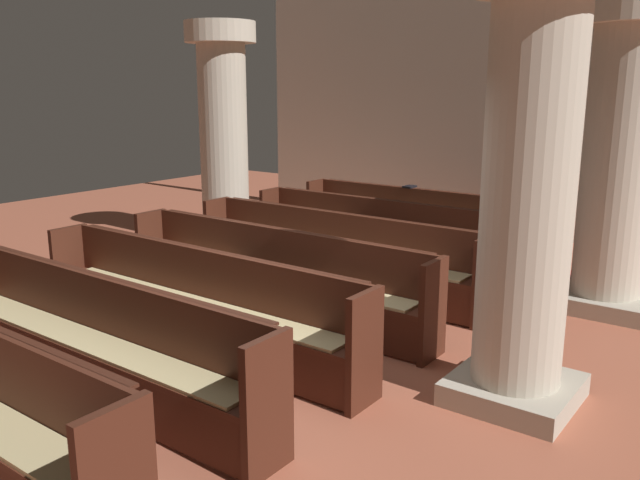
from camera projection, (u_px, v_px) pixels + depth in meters
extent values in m
plane|color=#AD5B42|center=(273.00, 350.00, 6.11)|extent=(19.20, 19.20, 0.00)
cube|color=beige|center=(523.00, 95.00, 10.34)|extent=(10.00, 0.16, 4.50)
cube|color=#4C2316|center=(421.00, 225.00, 9.49)|extent=(3.73, 0.38, 0.05)
cube|color=#4C2316|center=(427.00, 206.00, 9.57)|extent=(3.73, 0.04, 0.48)
cube|color=#411E13|center=(429.00, 190.00, 9.55)|extent=(3.58, 0.06, 0.02)
cube|color=#442014|center=(316.00, 209.00, 10.59)|extent=(0.06, 0.44, 0.92)
cube|color=#442014|center=(553.00, 241.00, 8.38)|extent=(0.06, 0.44, 0.92)
cube|color=#482115|center=(414.00, 242.00, 9.41)|extent=(3.73, 0.03, 0.38)
cube|color=#D1BC84|center=(420.00, 223.00, 9.47)|extent=(3.43, 0.32, 0.03)
cube|color=#4C2316|center=(381.00, 239.00, 8.63)|extent=(3.73, 0.38, 0.05)
cube|color=#4C2316|center=(388.00, 218.00, 8.70)|extent=(3.73, 0.04, 0.48)
cube|color=#411E13|center=(390.00, 201.00, 8.69)|extent=(3.58, 0.06, 0.02)
cube|color=#442014|center=(271.00, 219.00, 9.72)|extent=(0.06, 0.44, 0.92)
cube|color=#442014|center=(522.00, 259.00, 7.52)|extent=(0.06, 0.44, 0.92)
cube|color=#482115|center=(373.00, 258.00, 8.54)|extent=(3.73, 0.03, 0.38)
cube|color=#D1BC84|center=(380.00, 237.00, 8.61)|extent=(3.43, 0.32, 0.03)
cube|color=#4C2316|center=(332.00, 257.00, 7.77)|extent=(3.73, 0.38, 0.05)
cube|color=#4C2316|center=(340.00, 233.00, 7.84)|extent=(3.73, 0.04, 0.48)
cube|color=#411E13|center=(342.00, 213.00, 7.82)|extent=(3.58, 0.06, 0.02)
cube|color=#442014|center=(218.00, 233.00, 8.86)|extent=(0.06, 0.44, 0.92)
cube|color=#442014|center=(483.00, 282.00, 6.66)|extent=(0.06, 0.44, 0.92)
cube|color=#482115|center=(323.00, 277.00, 7.68)|extent=(3.73, 0.03, 0.38)
cube|color=#D1BC84|center=(331.00, 254.00, 7.74)|extent=(3.43, 0.32, 0.03)
cube|color=#4C2316|center=(270.00, 278.00, 6.90)|extent=(3.73, 0.38, 0.05)
cube|color=#4C2316|center=(280.00, 251.00, 6.97)|extent=(3.73, 0.04, 0.48)
cube|color=#411E13|center=(283.00, 229.00, 6.96)|extent=(3.58, 0.06, 0.02)
cube|color=#442014|center=(152.00, 249.00, 8.00)|extent=(0.06, 0.44, 0.92)
cube|color=#442014|center=(433.00, 311.00, 5.79)|extent=(0.06, 0.44, 0.92)
cube|color=#482115|center=(260.00, 302.00, 6.81)|extent=(3.73, 0.03, 0.38)
cube|color=#D1BC84|center=(269.00, 275.00, 6.88)|extent=(3.43, 0.32, 0.03)
cube|color=#4C2316|center=(191.00, 306.00, 6.04)|extent=(3.73, 0.38, 0.05)
cube|color=#4C2316|center=(204.00, 274.00, 6.11)|extent=(3.73, 0.05, 0.48)
cube|color=#411E13|center=(206.00, 250.00, 6.09)|extent=(3.58, 0.06, 0.02)
cube|color=#442014|center=(71.00, 268.00, 7.13)|extent=(0.06, 0.44, 0.92)
cube|color=#442014|center=(365.00, 351.00, 4.93)|extent=(0.06, 0.44, 0.92)
cube|color=#482115|center=(178.00, 333.00, 5.95)|extent=(3.73, 0.03, 0.38)
cube|color=#D1BC84|center=(190.00, 303.00, 6.01)|extent=(3.43, 0.32, 0.03)
cube|color=#4C2316|center=(86.00, 343.00, 5.17)|extent=(3.73, 0.38, 0.05)
cube|color=#4C2316|center=(102.00, 306.00, 5.25)|extent=(3.73, 0.04, 0.48)
cube|color=#411E13|center=(105.00, 277.00, 5.23)|extent=(3.58, 0.06, 0.02)
cube|color=#442014|center=(268.00, 407.00, 4.06)|extent=(0.06, 0.44, 0.92)
cube|color=#482115|center=(69.00, 375.00, 5.09)|extent=(3.73, 0.03, 0.38)
cube|color=#D1BC84|center=(84.00, 339.00, 5.15)|extent=(3.43, 0.32, 0.03)
cube|color=#B6AD9A|center=(603.00, 300.00, 7.23)|extent=(0.97, 0.97, 0.18)
cylinder|color=beige|center=(618.00, 165.00, 6.89)|extent=(0.71, 0.71, 2.82)
cylinder|color=beige|center=(634.00, 8.00, 6.53)|extent=(1.04, 1.04, 0.30)
cube|color=#B6AD9A|center=(227.00, 238.00, 10.21)|extent=(0.97, 0.97, 0.18)
cylinder|color=beige|center=(224.00, 140.00, 9.86)|extent=(0.71, 0.71, 2.82)
cylinder|color=beige|center=(220.00, 32.00, 9.50)|extent=(1.04, 1.04, 0.30)
cube|color=#B6AD9A|center=(514.00, 389.00, 5.12)|extent=(0.91, 0.91, 0.18)
cylinder|color=beige|center=(528.00, 200.00, 4.78)|extent=(0.67, 0.67, 2.82)
cube|color=#492215|center=(523.00, 245.00, 10.00)|extent=(0.45, 0.45, 0.06)
cube|color=#562819|center=(526.00, 216.00, 9.89)|extent=(0.28, 0.28, 0.95)
cube|color=#5B2A1A|center=(528.00, 181.00, 9.77)|extent=(0.48, 0.35, 0.15)
cube|color=black|center=(410.00, 187.00, 9.72)|extent=(0.14, 0.21, 0.03)
cube|color=maroon|center=(568.00, 281.00, 7.88)|extent=(0.32, 0.31, 0.21)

